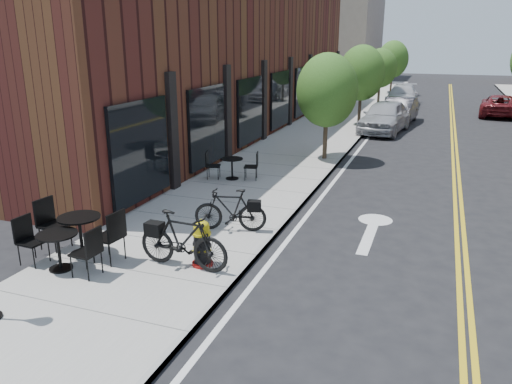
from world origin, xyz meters
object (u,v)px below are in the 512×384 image
at_px(bicycle_left, 230,210).
at_px(parked_car_c, 402,96).
at_px(parked_car_a, 385,117).
at_px(parked_car_b, 400,111).
at_px(fire_hydrant, 202,244).
at_px(bicycle_right, 183,240).
at_px(bistro_set_a, 80,230).
at_px(bistro_set_c, 232,165).
at_px(bistro_set_b, 58,246).
at_px(parked_car_far, 500,105).

height_order(bicycle_left, parked_car_c, parked_car_c).
bearing_deg(bicycle_left, parked_car_c, 162.39).
bearing_deg(parked_car_a, parked_car_c, 97.49).
bearing_deg(parked_car_c, parked_car_b, -87.21).
relative_size(fire_hydrant, bicycle_right, 0.50).
distance_m(bistro_set_a, parked_car_c, 27.83).
xyz_separation_m(fire_hydrant, parked_car_a, (1.64, 16.66, 0.20)).
bearing_deg(fire_hydrant, bicycle_right, -143.84).
xyz_separation_m(bistro_set_c, parked_car_c, (3.52, 21.12, 0.14)).
height_order(bistro_set_c, parked_car_c, parked_car_c).
height_order(bistro_set_b, bistro_set_c, bistro_set_b).
bearing_deg(bicycle_left, bistro_set_c, -171.19).
bearing_deg(bistro_set_b, bicycle_left, 55.84).
bearing_deg(parked_car_far, parked_car_b, 46.60).
xyz_separation_m(parked_car_c, parked_car_far, (5.75, -2.74, -0.07)).
bearing_deg(bistro_set_c, parked_car_a, 56.24).
relative_size(bistro_set_c, parked_car_a, 0.37).
distance_m(bistro_set_b, parked_car_a, 18.25).
height_order(bicycle_left, bicycle_right, bicycle_right).
xyz_separation_m(bistro_set_a, bistro_set_c, (0.68, 6.38, -0.10)).
bearing_deg(bistro_set_a, bicycle_left, 50.19).
distance_m(bistro_set_c, parked_car_c, 21.42).
bearing_deg(parked_car_b, bicycle_left, -92.56).
xyz_separation_m(bicycle_right, bistro_set_c, (-1.59, 6.22, -0.14)).
relative_size(bistro_set_a, bistro_set_b, 1.12).
relative_size(bistro_set_a, parked_car_far, 0.45).
relative_size(bistro_set_c, parked_car_b, 0.40).
bearing_deg(bistro_set_b, parked_car_far, 72.00).
bearing_deg(parked_car_a, parked_car_b, 89.22).
bearing_deg(bistro_set_b, parked_car_a, 80.09).
bearing_deg(bistro_set_c, fire_hydrant, -88.07).
distance_m(bicycle_right, parked_car_a, 17.00).
bearing_deg(bicycle_right, bistro_set_c, 16.57).
bearing_deg(parked_car_b, parked_car_far, 45.93).
height_order(bistro_set_c, parked_car_b, parked_car_b).
bearing_deg(bistro_set_b, bicycle_right, 25.08).
bearing_deg(parked_car_a, bistro_set_b, -95.61).
relative_size(bicycle_left, bistro_set_a, 0.83).
height_order(bistro_set_a, bistro_set_c, bistro_set_a).
bearing_deg(parked_car_far, fire_hydrant, 78.57).
distance_m(bistro_set_c, parked_car_a, 11.23).
bearing_deg(bistro_set_b, parked_car_c, 84.86).
distance_m(fire_hydrant, bistro_set_a, 2.59).
height_order(bistro_set_b, parked_car_b, parked_car_b).
xyz_separation_m(bistro_set_b, parked_car_far, (9.88, 25.49, 0.02)).
distance_m(bistro_set_b, bistro_set_c, 7.13).
relative_size(fire_hydrant, bicycle_left, 0.57).
bearing_deg(parked_car_a, bicycle_left, -89.62).
relative_size(fire_hydrant, parked_car_b, 0.23).
distance_m(bistro_set_c, parked_car_b, 14.31).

